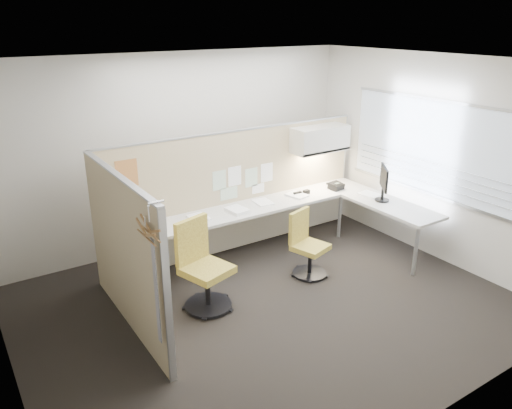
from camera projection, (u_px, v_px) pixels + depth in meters
floor at (268, 305)px, 5.97m from camera, size 5.50×4.50×0.01m
ceiling at (270, 63)px, 4.98m from camera, size 5.50×4.50×0.01m
wall_back at (181, 152)px, 7.23m from camera, size 5.50×0.02×2.80m
wall_front at (440, 279)px, 3.72m from camera, size 5.50×0.02×2.80m
wall_right at (432, 158)px, 6.89m from camera, size 0.02×4.50×2.80m
window_pane at (432, 148)px, 6.82m from camera, size 0.01×2.80×1.30m
partition_back at (237, 191)px, 7.19m from camera, size 4.10×0.06×1.75m
partition_left at (125, 254)px, 5.28m from camera, size 0.06×2.20×1.75m
desk at (277, 213)px, 7.12m from camera, size 4.00×2.07×0.73m
overhead_bin at (320, 139)px, 7.50m from camera, size 0.90×0.36×0.38m
task_light_strip at (319, 153)px, 7.57m from camera, size 0.60×0.06×0.02m
pinned_papers at (243, 180)px, 7.15m from camera, size 1.01×0.00×0.47m
poster at (127, 174)px, 6.15m from camera, size 0.28×0.00×0.35m
chair_left at (202, 268)px, 5.79m from camera, size 0.62×0.63×1.06m
chair_right at (306, 246)px, 6.56m from camera, size 0.50×0.52×0.87m
monitor at (384, 182)px, 7.12m from camera, size 0.32×0.40×0.51m
phone at (336, 186)px, 7.69m from camera, size 0.23×0.22×0.12m
stapler at (297, 193)px, 7.46m from camera, size 0.14×0.04×0.05m
tape_dispenser at (306, 192)px, 7.51m from camera, size 0.10×0.07×0.06m
coat_hook at (150, 243)px, 4.26m from camera, size 0.18×0.44×1.34m
paper_stack_0 at (147, 232)px, 6.14m from camera, size 0.24×0.31×0.03m
paper_stack_1 at (199, 218)px, 6.61m from camera, size 0.24×0.30×0.02m
paper_stack_2 at (237, 210)px, 6.82m from camera, size 0.26×0.32×0.05m
paper_stack_3 at (263, 202)px, 7.16m from camera, size 0.26×0.32×0.01m
paper_stack_4 at (297, 195)px, 7.43m from camera, size 0.29×0.34×0.03m
paper_stack_5 at (370, 195)px, 7.45m from camera, size 0.27×0.33×0.02m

